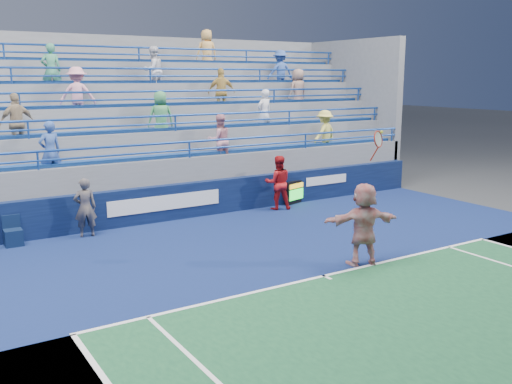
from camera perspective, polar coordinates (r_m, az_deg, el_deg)
ground at (r=12.76m, az=6.81°, el=-8.42°), size 120.00×120.00×0.00m
sponsor_wall at (r=17.93m, az=-6.27°, el=-0.76°), size 18.00×0.32×1.10m
bleacher_stand at (r=21.17m, az=-10.83°, el=3.72°), size 18.00×5.61×6.13m
serve_speed_board at (r=19.80m, az=4.11°, el=0.01°), size 1.15×0.46×0.81m
judge_chair at (r=16.11m, az=-23.11°, el=-4.11°), size 0.46×0.46×0.79m
tennis_player at (r=13.42m, az=10.71°, el=-3.17°), size 1.90×1.11×3.13m
line_judge at (r=16.19m, az=-16.71°, el=-1.52°), size 0.65×0.47×1.64m
ball_girl at (r=18.78m, az=2.22°, el=0.93°), size 1.07×0.97×1.79m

